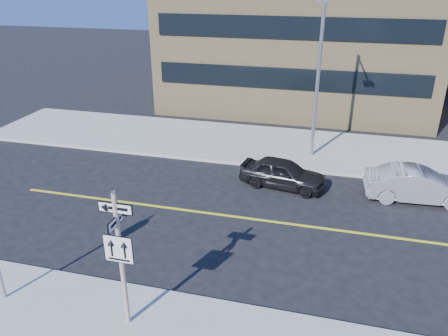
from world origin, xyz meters
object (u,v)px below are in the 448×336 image
(parked_car_b, at_px, (418,185))
(sign_pole, at_px, (120,253))
(parked_car_a, at_px, (283,173))
(streetlight_a, at_px, (319,68))

(parked_car_b, bearing_deg, sign_pole, 135.04)
(parked_car_a, bearing_deg, streetlight_a, -6.75)
(parked_car_b, xyz_separation_m, streetlight_a, (-4.72, 3.42, 4.04))
(parked_car_a, relative_size, parked_car_b, 0.89)
(sign_pole, relative_size, parked_car_b, 0.93)
(streetlight_a, bearing_deg, parked_car_a, -106.20)
(parked_car_b, bearing_deg, streetlight_a, 50.67)
(parked_car_b, bearing_deg, parked_car_a, 87.81)
(sign_pole, xyz_separation_m, streetlight_a, (4.00, 13.27, 2.32))
(parked_car_a, distance_m, streetlight_a, 5.51)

